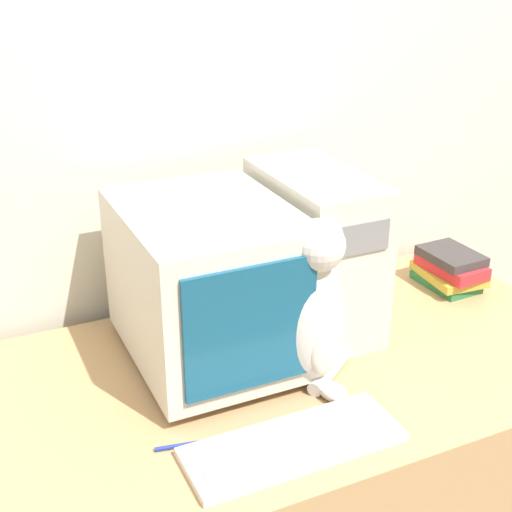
{
  "coord_description": "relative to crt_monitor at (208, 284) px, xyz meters",
  "views": [
    {
      "loc": [
        -0.65,
        -0.85,
        1.65
      ],
      "look_at": [
        -0.06,
        0.42,
        1.02
      ],
      "focal_mm": 50.0,
      "sensor_mm": 36.0,
      "label": 1
    }
  ],
  "objects": [
    {
      "name": "wall_back",
      "position": [
        0.13,
        0.36,
        0.32
      ],
      "size": [
        7.0,
        0.05,
        2.5
      ],
      "color": "beige",
      "rests_on": "ground_plane"
    },
    {
      "name": "keyboard",
      "position": [
        0.03,
        -0.38,
        -0.19
      ],
      "size": [
        0.44,
        0.16,
        0.02
      ],
      "color": "silver",
      "rests_on": "desk"
    },
    {
      "name": "desk",
      "position": [
        0.13,
        -0.11,
        -0.56
      ],
      "size": [
        1.58,
        0.81,
        0.73
      ],
      "color": "tan",
      "rests_on": "ground_plane"
    },
    {
      "name": "pen",
      "position": [
        -0.15,
        -0.29,
        -0.19
      ],
      "size": [
        0.15,
        0.04,
        0.01
      ],
      "color": "navy",
      "rests_on": "desk"
    },
    {
      "name": "book_stack",
      "position": [
        0.76,
        0.06,
        -0.14
      ],
      "size": [
        0.15,
        0.21,
        0.11
      ],
      "color": "#28703D",
      "rests_on": "desk"
    },
    {
      "name": "cat",
      "position": [
        0.16,
        -0.19,
        -0.02
      ],
      "size": [
        0.28,
        0.23,
        0.41
      ],
      "rotation": [
        0.0,
        0.0,
        0.24
      ],
      "color": "silver",
      "rests_on": "desk"
    },
    {
      "name": "computer_tower",
      "position": [
        0.31,
        0.05,
        0.01
      ],
      "size": [
        0.21,
        0.41,
        0.4
      ],
      "color": "beige",
      "rests_on": "desk"
    },
    {
      "name": "crt_monitor",
      "position": [
        0.0,
        0.0,
        0.0
      ],
      "size": [
        0.36,
        0.48,
        0.38
      ],
      "color": "beige",
      "rests_on": "desk"
    }
  ]
}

